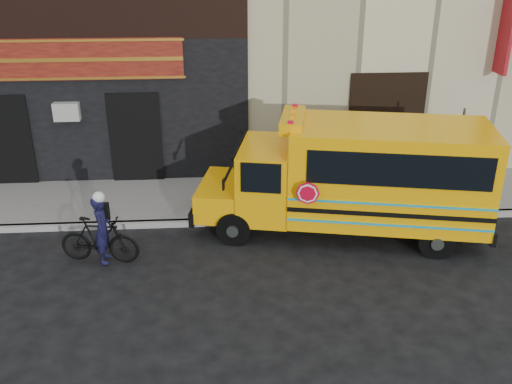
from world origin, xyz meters
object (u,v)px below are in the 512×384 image
Objects in this scene: sign_pole at (458,157)px; bicycle at (99,240)px; school_bus at (359,175)px; cyclist at (103,231)px.

sign_pole reaches higher than bicycle.
school_bus reaches higher than sign_pole.
school_bus is at bearing -161.93° from sign_pole.
bicycle is 0.27m from cyclist.
cyclist is at bearing -167.31° from sign_pole.
cyclist is (-8.56, -1.93, -0.79)m from sign_pole.
bicycle is 1.15× the size of cyclist.
school_bus is 4.63× the size of cyclist.
sign_pole is (2.74, 0.89, 0.06)m from school_bus.
school_bus reaches higher than cyclist.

